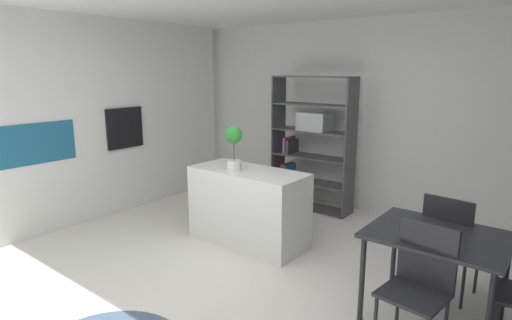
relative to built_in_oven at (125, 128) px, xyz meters
name	(u,v)px	position (x,y,z in m)	size (l,w,h in m)	color
ground_plane	(222,285)	(2.59, -0.80, -1.22)	(9.09, 9.09, 0.00)	silver
back_partition	(359,117)	(2.59, 2.12, 0.14)	(6.62, 0.06, 2.72)	silver
tall_cabinet_run_left	(57,121)	(-0.34, -0.80, 0.14)	(0.64, 5.31, 2.72)	white
cabinet_niche_splashback	(31,144)	(-0.02, -1.29, -0.06)	(0.01, 1.07, 0.50)	#1E6084
built_in_oven	(125,128)	(0.00, 0.00, 0.00)	(0.06, 0.57, 0.57)	black
kitchen_island	(248,207)	(2.15, 0.16, -0.77)	(1.39, 0.62, 0.89)	white
potted_plant_on_island	(234,144)	(2.03, 0.04, -0.02)	(0.19, 0.19, 0.51)	white
open_bookshelf	(309,144)	(2.01, 1.72, -0.25)	(1.23, 0.35, 1.94)	#4C4C51
dining_table	(437,243)	(4.34, -0.15, -0.53)	(1.04, 0.84, 0.77)	#232328
dining_chair_far	(449,239)	(4.33, 0.29, -0.65)	(0.46, 0.46, 0.97)	#232328
dining_chair_near	(420,278)	(4.35, -0.59, -0.64)	(0.47, 0.45, 0.96)	#232328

